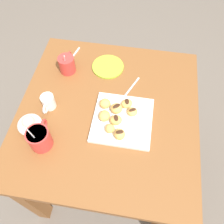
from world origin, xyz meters
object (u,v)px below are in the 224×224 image
cream_pitcher_white (48,102)px  beignet_7 (132,112)px  beignet_1 (120,134)px  beignet_0 (116,120)px  beignet_2 (116,108)px  dining_table (108,126)px  coffee_mug_red_left (39,138)px  beignet_5 (104,116)px  beignet_4 (105,104)px  beignet_6 (110,129)px  coffee_mug_red_right (67,64)px  beignet_3 (127,104)px  pastry_plate_square (122,120)px  saucer_lime_left (108,67)px  ice_cream_bowl (30,124)px

cream_pitcher_white → beignet_7: (0.01, -0.39, -0.01)m
beignet_1 → cream_pitcher_white: bearing=72.4°
beignet_0 → beignet_2: beignet_2 is taller
dining_table → beignet_0: 0.20m
coffee_mug_red_left → beignet_5: 0.29m
beignet_4 → cream_pitcher_white: bearing=97.7°
beignet_5 → beignet_1: bearing=-134.6°
coffee_mug_red_left → beignet_6: 0.29m
cream_pitcher_white → beignet_7: cream_pitcher_white is taller
beignet_5 → cream_pitcher_white: bearing=83.4°
beignet_1 → beignet_7: 0.13m
coffee_mug_red_right → beignet_1: coffee_mug_red_right is taller
beignet_3 → beignet_7: bearing=-142.4°
coffee_mug_red_right → cream_pitcher_white: 0.24m
beignet_7 → cream_pitcher_white: bearing=92.1°
pastry_plate_square → coffee_mug_red_right: size_ratio=1.95×
pastry_plate_square → saucer_lime_left: 0.33m
saucer_lime_left → pastry_plate_square: bearing=-158.8°
dining_table → ice_cream_bowl: 0.39m
ice_cream_bowl → beignet_3: (0.18, -0.40, -0.00)m
beignet_3 → beignet_5: bearing=133.5°
coffee_mug_red_left → beignet_0: (0.14, -0.29, -0.02)m
pastry_plate_square → cream_pitcher_white: bearing=86.3°
coffee_mug_red_right → ice_cream_bowl: size_ratio=1.26×
pastry_plate_square → coffee_mug_red_left: 0.36m
beignet_7 → coffee_mug_red_left: bearing=119.2°
coffee_mug_red_left → beignet_7: bearing=-60.8°
pastry_plate_square → coffee_mug_red_right: coffee_mug_red_right is taller
beignet_0 → ice_cream_bowl: bearing=102.4°
coffee_mug_red_left → ice_cream_bowl: bearing=47.9°
cream_pitcher_white → beignet_0: bearing=-97.6°
beignet_6 → ice_cream_bowl: bearing=95.8°
beignet_2 → beignet_5: size_ratio=1.00×
coffee_mug_red_right → beignet_6: bearing=-139.7°
beignet_4 → beignet_6: (-0.12, -0.04, -0.00)m
coffee_mug_red_right → beignet_2: 0.36m
coffee_mug_red_right → beignet_5: bearing=-137.9°
beignet_6 → beignet_1: bearing=-115.2°
saucer_lime_left → beignet_2: (-0.27, -0.09, 0.03)m
cream_pitcher_white → beignet_4: (0.03, -0.26, -0.00)m
beignet_5 → beignet_6: bearing=-149.0°
beignet_3 → beignet_4: (-0.02, 0.10, 0.00)m
coffee_mug_red_right → dining_table: bearing=-130.9°
beignet_4 → beignet_7: bearing=-99.2°
dining_table → beignet_0: (-0.06, -0.05, 0.18)m
coffee_mug_red_right → beignet_4: 0.31m
saucer_lime_left → beignet_4: bearing=-172.8°
beignet_5 → coffee_mug_red_left: bearing=123.0°
beignet_5 → beignet_2: bearing=-44.3°
saucer_lime_left → beignet_7: size_ratio=3.51×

